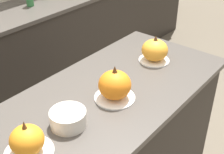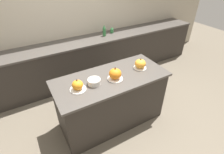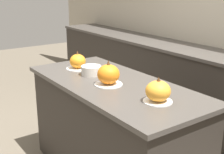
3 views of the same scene
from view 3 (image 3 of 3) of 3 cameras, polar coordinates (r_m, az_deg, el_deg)
name	(u,v)px [view 3 (image 3 of 3)]	position (r m, az deg, el deg)	size (l,w,h in m)	color
kitchen_island	(113,132)	(2.68, 0.17, -9.99)	(1.69, 0.75, 0.88)	#2D2823
back_counter	(217,96)	(3.60, 18.72, -3.37)	(6.00, 0.60, 0.92)	#2D2823
pumpkin_cake_left	(78,62)	(2.90, -6.30, 2.75)	(0.21, 0.21, 0.17)	white
pumpkin_cake_center	(108,75)	(2.43, -0.66, 0.37)	(0.22, 0.22, 0.20)	white
pumpkin_cake_right	(158,92)	(2.11, 8.46, -2.66)	(0.20, 0.20, 0.18)	white
mixing_bowl	(91,70)	(2.71, -3.82, 1.22)	(0.18, 0.18, 0.08)	beige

